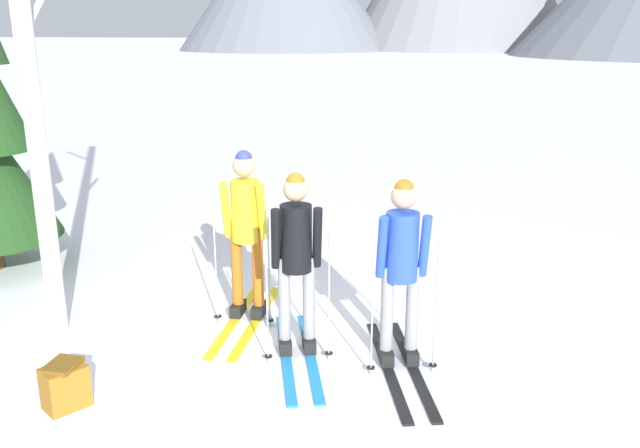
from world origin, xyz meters
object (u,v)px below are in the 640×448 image
Objects in this scene: skier_in_black at (296,258)px; birch_tree_tall at (24,39)px; skier_in_yellow at (246,226)px; skier_in_blue at (401,264)px; backpack_on_snow_front at (65,385)px.

skier_in_black is 3.04m from birch_tree_tall.
skier_in_yellow is 1.00× the size of skier_in_blue.
skier_in_blue is at bearing 0.23° from skier_in_black.
skier_in_yellow is 2.59m from birch_tree_tall.
birch_tree_tall reaches higher than skier_in_black.
backpack_on_snow_front is at bearing -54.75° from birch_tree_tall.
skier_in_black reaches higher than backpack_on_snow_front.
skier_in_black is 2.12m from backpack_on_snow_front.
skier_in_blue is at bearing -22.61° from skier_in_yellow.
skier_in_blue is (0.92, 0.00, 0.02)m from skier_in_black.
skier_in_blue is at bearing 0.70° from birch_tree_tall.
backpack_on_snow_front is at bearing -114.04° from skier_in_yellow.
skier_in_yellow is 2.26m from backpack_on_snow_front.
skier_in_yellow is 0.33× the size of birch_tree_tall.
skier_in_blue is 3.80m from birch_tree_tall.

